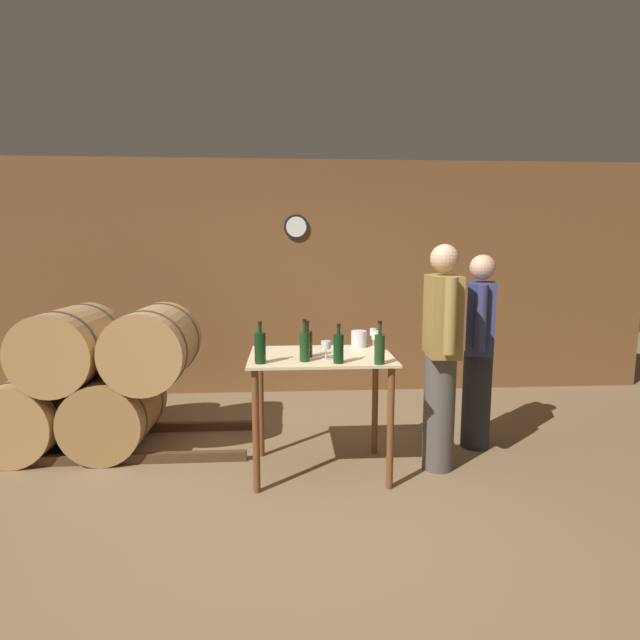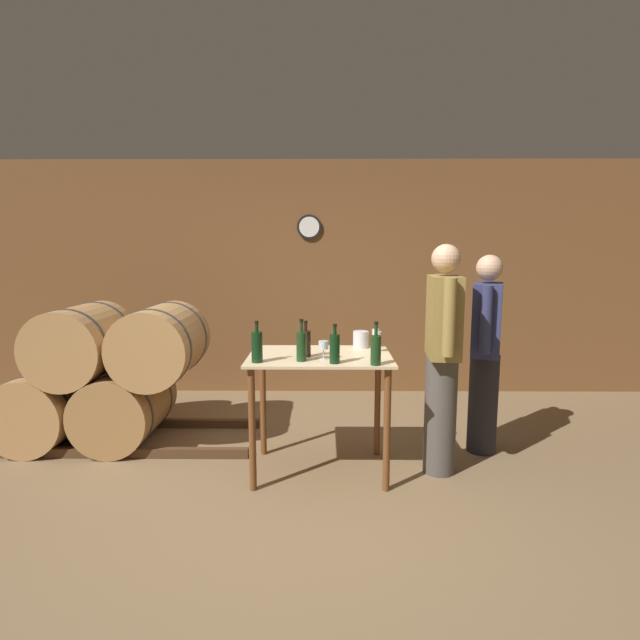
% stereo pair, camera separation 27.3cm
% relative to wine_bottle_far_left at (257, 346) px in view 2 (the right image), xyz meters
% --- Properties ---
extents(ground_plane, '(14.00, 14.00, 0.00)m').
position_rel_wine_bottle_far_left_xyz_m(ground_plane, '(0.32, -0.17, -1.03)').
color(ground_plane, brown).
extents(back_wall, '(8.40, 0.08, 2.70)m').
position_rel_wine_bottle_far_left_xyz_m(back_wall, '(0.32, 2.43, 0.32)').
color(back_wall, brown).
rests_on(back_wall, ground_plane).
extents(barrel_rack, '(2.95, 0.87, 1.23)m').
position_rel_wine_bottle_far_left_xyz_m(barrel_rack, '(-1.46, 0.82, -0.43)').
color(barrel_rack, '#4C331E').
rests_on(barrel_rack, ground_plane).
extents(tasting_table, '(1.06, 0.75, 0.92)m').
position_rel_wine_bottle_far_left_xyz_m(tasting_table, '(0.44, 0.24, -0.29)').
color(tasting_table, beige).
rests_on(tasting_table, ground_plane).
extents(wine_bottle_far_left, '(0.08, 0.08, 0.29)m').
position_rel_wine_bottle_far_left_xyz_m(wine_bottle_far_left, '(0.00, 0.00, 0.00)').
color(wine_bottle_far_left, black).
rests_on(wine_bottle_far_left, tasting_table).
extents(wine_bottle_left, '(0.07, 0.07, 0.30)m').
position_rel_wine_bottle_far_left_xyz_m(wine_bottle_left, '(0.31, 0.04, -0.00)').
color(wine_bottle_left, '#193819').
rests_on(wine_bottle_left, tasting_table).
extents(wine_bottle_center, '(0.08, 0.08, 0.27)m').
position_rel_wine_bottle_far_left_xyz_m(wine_bottle_center, '(0.33, 0.17, -0.01)').
color(wine_bottle_center, black).
rests_on(wine_bottle_center, tasting_table).
extents(wine_bottle_right, '(0.07, 0.07, 0.28)m').
position_rel_wine_bottle_far_left_xyz_m(wine_bottle_right, '(0.54, -0.03, -0.01)').
color(wine_bottle_right, black).
rests_on(wine_bottle_right, tasting_table).
extents(wine_bottle_far_right, '(0.07, 0.07, 0.30)m').
position_rel_wine_bottle_far_left_xyz_m(wine_bottle_far_right, '(0.82, -0.08, -0.00)').
color(wine_bottle_far_right, '#193819').
rests_on(wine_bottle_far_right, tasting_table).
extents(wine_glass_near_left, '(0.07, 0.07, 0.13)m').
position_rel_wine_bottle_far_left_xyz_m(wine_glass_near_left, '(0.46, 0.10, -0.01)').
color(wine_glass_near_left, silver).
rests_on(wine_glass_near_left, tasting_table).
extents(wine_glass_near_center, '(0.07, 0.07, 0.16)m').
position_rel_wine_bottle_far_left_xyz_m(wine_glass_near_center, '(0.87, 0.36, 0.00)').
color(wine_glass_near_center, silver).
rests_on(wine_glass_near_center, tasting_table).
extents(wine_glass_near_right, '(0.06, 0.06, 0.15)m').
position_rel_wine_bottle_far_left_xyz_m(wine_glass_near_right, '(0.88, 0.53, -0.00)').
color(wine_glass_near_right, silver).
rests_on(wine_glass_near_right, tasting_table).
extents(ice_bucket, '(0.12, 0.12, 0.13)m').
position_rel_wine_bottle_far_left_xyz_m(ice_bucket, '(0.76, 0.52, -0.05)').
color(ice_bucket, silver).
rests_on(ice_bucket, tasting_table).
extents(person_host, '(0.34, 0.56, 1.66)m').
position_rel_wine_bottle_far_left_xyz_m(person_host, '(1.80, 0.64, -0.16)').
color(person_host, '#232328').
rests_on(person_host, ground_plane).
extents(person_visitor_with_scarf, '(0.25, 0.59, 1.74)m').
position_rel_wine_bottle_far_left_xyz_m(person_visitor_with_scarf, '(1.35, 0.24, -0.11)').
color(person_visitor_with_scarf, '#4C4742').
rests_on(person_visitor_with_scarf, ground_plane).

